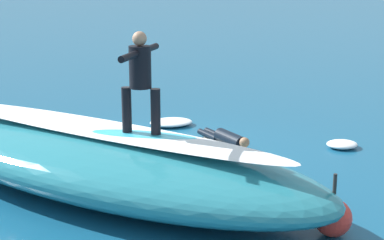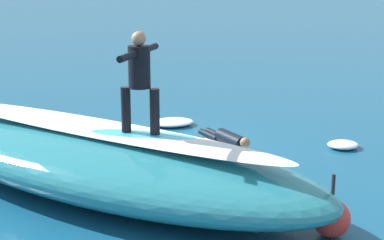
{
  "view_description": "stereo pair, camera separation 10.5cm",
  "coord_description": "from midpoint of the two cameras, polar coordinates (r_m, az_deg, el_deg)",
  "views": [
    {
      "loc": [
        -4.52,
        11.45,
        3.92
      ],
      "look_at": [
        -0.9,
        0.77,
        1.03
      ],
      "focal_mm": 57.55,
      "sensor_mm": 36.0,
      "label": 1
    },
    {
      "loc": [
        -4.62,
        11.41,
        3.92
      ],
      "look_at": [
        -0.9,
        0.77,
        1.03
      ],
      "focal_mm": 57.55,
      "sensor_mm": 36.0,
      "label": 2
    }
  ],
  "objects": [
    {
      "name": "surfboard_paddling",
      "position": [
        13.39,
        3.34,
        -2.53
      ],
      "size": [
        1.9,
        1.75,
        0.06
      ],
      "primitive_type": "ellipsoid",
      "rotation": [
        0.0,
        0.0,
        2.42
      ],
      "color": "#EAE5C6",
      "rests_on": "ground_plane"
    },
    {
      "name": "surfer_paddling",
      "position": [
        13.45,
        3.04,
        -1.7
      ],
      "size": [
        1.47,
        1.33,
        0.32
      ],
      "rotation": [
        0.0,
        0.0,
        2.42
      ],
      "color": "black",
      "rests_on": "surfboard_paddling"
    },
    {
      "name": "surfer_riding",
      "position": [
        9.95,
        -5.12,
        4.2
      ],
      "size": [
        0.66,
        1.58,
        1.67
      ],
      "rotation": [
        0.0,
        0.0,
        0.05
      ],
      "color": "black",
      "rests_on": "surfboard_riding"
    },
    {
      "name": "surfboard_riding",
      "position": [
        10.18,
        -4.99,
        -1.46
      ],
      "size": [
        2.07,
        0.63,
        0.1
      ],
      "primitive_type": "ellipsoid",
      "rotation": [
        0.0,
        0.0,
        0.05
      ],
      "color": "#33B2D1",
      "rests_on": "wave_crest"
    },
    {
      "name": "buoy_marker",
      "position": [
        9.37,
        12.6,
        -8.81
      ],
      "size": [
        0.57,
        0.57,
        0.96
      ],
      "color": "red",
      "rests_on": "ground_plane"
    },
    {
      "name": "wave_foam_lip",
      "position": [
        10.77,
        -8.99,
        -0.75
      ],
      "size": [
        7.56,
        2.82,
        0.08
      ],
      "primitive_type": "ellipsoid",
      "rotation": [
        0.0,
        0.0,
        -0.24
      ],
      "color": "white",
      "rests_on": "wave_crest"
    },
    {
      "name": "foam_patch_mid",
      "position": [
        15.23,
        -2.14,
        -0.21
      ],
      "size": [
        1.3,
        1.21,
        0.17
      ],
      "primitive_type": "ellipsoid",
      "rotation": [
        0.0,
        0.0,
        0.55
      ],
      "color": "white",
      "rests_on": "ground_plane"
    },
    {
      "name": "foam_patch_near",
      "position": [
        13.79,
        13.52,
        -2.2
      ],
      "size": [
        0.89,
        0.87,
        0.16
      ],
      "primitive_type": "ellipsoid",
      "rotation": [
        0.0,
        0.0,
        0.55
      ],
      "color": "white",
      "rests_on": "ground_plane"
    },
    {
      "name": "wave_crest",
      "position": [
        10.93,
        -8.87,
        -3.75
      ],
      "size": [
        9.31,
        5.02,
        1.1
      ],
      "primitive_type": "ellipsoid",
      "rotation": [
        0.0,
        0.0,
        -0.24
      ],
      "color": "teal",
      "rests_on": "ground_plane"
    },
    {
      "name": "foam_patch_far",
      "position": [
        12.83,
        -6.62,
        -3.32
      ],
      "size": [
        0.48,
        0.59,
        0.08
      ],
      "primitive_type": "ellipsoid",
      "rotation": [
        0.0,
        0.0,
        1.97
      ],
      "color": "white",
      "rests_on": "ground_plane"
    },
    {
      "name": "ground_plane",
      "position": [
        12.92,
        -2.92,
        -3.3
      ],
      "size": [
        120.0,
        120.0,
        0.0
      ],
      "primitive_type": "plane",
      "color": "#145175"
    }
  ]
}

